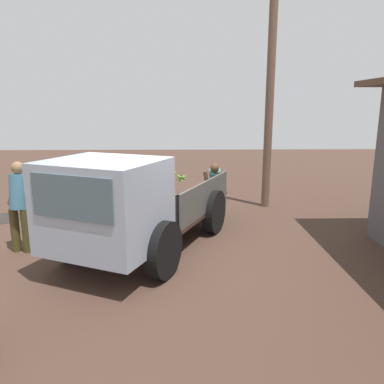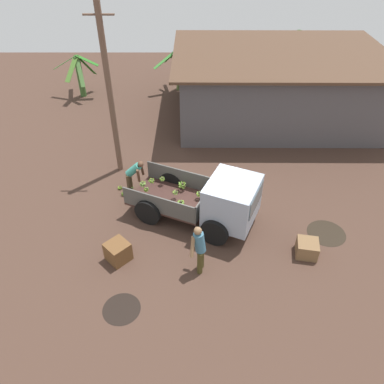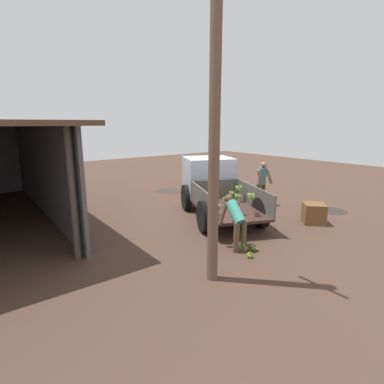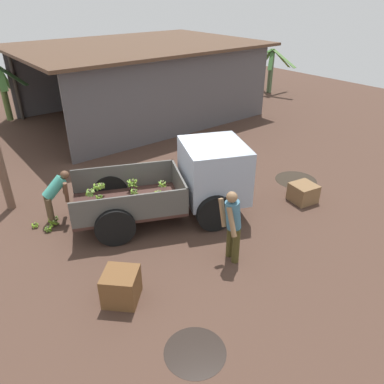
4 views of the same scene
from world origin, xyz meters
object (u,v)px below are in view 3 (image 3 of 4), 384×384
(banana_bunch_on_ground_2, at_px, (243,245))
(wooden_crate_0, at_px, (314,213))
(banana_bunch_on_ground_1, at_px, (255,247))
(banana_bunch_on_ground_0, at_px, (250,255))
(person_foreground_visitor, at_px, (262,181))
(cargo_truck, at_px, (212,183))
(person_worker_loading, at_px, (236,219))
(utility_pole, at_px, (215,118))
(wooden_crate_1, at_px, (196,186))

(banana_bunch_on_ground_2, distance_m, wooden_crate_0, 3.41)
(banana_bunch_on_ground_1, bearing_deg, banana_bunch_on_ground_0, 116.74)
(person_foreground_visitor, relative_size, wooden_crate_0, 2.65)
(cargo_truck, bearing_deg, person_foreground_visitor, -84.00)
(cargo_truck, xyz_separation_m, person_worker_loading, (-3.08, 1.88, -0.23))
(utility_pole, height_order, banana_bunch_on_ground_1, utility_pole)
(banana_bunch_on_ground_2, bearing_deg, banana_bunch_on_ground_1, -137.28)
(utility_pole, bearing_deg, cargo_truck, -40.86)
(wooden_crate_0, bearing_deg, banana_bunch_on_ground_2, 91.65)
(banana_bunch_on_ground_2, distance_m, wooden_crate_1, 6.85)
(utility_pole, bearing_deg, wooden_crate_0, -82.00)
(person_foreground_visitor, bearing_deg, banana_bunch_on_ground_0, -41.02)
(cargo_truck, relative_size, person_worker_loading, 3.45)
(person_worker_loading, height_order, banana_bunch_on_ground_1, person_worker_loading)
(cargo_truck, height_order, person_foreground_visitor, cargo_truck)
(cargo_truck, bearing_deg, banana_bunch_on_ground_2, 175.62)
(utility_pole, height_order, person_foreground_visitor, utility_pole)
(banana_bunch_on_ground_2, bearing_deg, banana_bunch_on_ground_0, 154.15)
(person_worker_loading, height_order, banana_bunch_on_ground_2, person_worker_loading)
(wooden_crate_0, height_order, wooden_crate_1, wooden_crate_0)
(wooden_crate_0, xyz_separation_m, wooden_crate_1, (5.96, 0.20, -0.07))
(banana_bunch_on_ground_1, height_order, banana_bunch_on_ground_2, banana_bunch_on_ground_2)
(person_foreground_visitor, bearing_deg, wooden_crate_1, -157.83)
(wooden_crate_1, bearing_deg, banana_bunch_on_ground_1, 154.44)
(cargo_truck, height_order, wooden_crate_1, cargo_truck)
(banana_bunch_on_ground_1, bearing_deg, wooden_crate_1, -25.56)
(cargo_truck, height_order, banana_bunch_on_ground_1, cargo_truck)
(person_foreground_visitor, height_order, banana_bunch_on_ground_2, person_foreground_visitor)
(banana_bunch_on_ground_0, distance_m, banana_bunch_on_ground_2, 0.47)
(banana_bunch_on_ground_1, distance_m, wooden_crate_0, 3.23)
(utility_pole, xyz_separation_m, person_foreground_visitor, (3.22, -5.41, -2.32))
(person_foreground_visitor, height_order, banana_bunch_on_ground_0, person_foreground_visitor)
(wooden_crate_1, bearing_deg, cargo_truck, 152.80)
(person_worker_loading, relative_size, banana_bunch_on_ground_2, 4.40)
(banana_bunch_on_ground_1, xyz_separation_m, wooden_crate_0, (0.31, -3.20, 0.24))
(banana_bunch_on_ground_1, bearing_deg, banana_bunch_on_ground_2, 42.72)
(cargo_truck, distance_m, wooden_crate_1, 3.21)
(cargo_truck, bearing_deg, wooden_crate_1, -3.22)
(banana_bunch_on_ground_2, bearing_deg, person_foreground_visitor, -55.55)
(wooden_crate_0, bearing_deg, person_worker_loading, 88.31)
(utility_pole, bearing_deg, wooden_crate_1, -35.71)
(person_foreground_visitor, xyz_separation_m, banana_bunch_on_ground_2, (-2.62, 3.82, -0.84))
(person_foreground_visitor, relative_size, banana_bunch_on_ground_0, 9.19)
(banana_bunch_on_ground_0, xyz_separation_m, wooden_crate_1, (6.47, -3.40, 0.19))
(banana_bunch_on_ground_0, height_order, wooden_crate_1, wooden_crate_1)
(person_worker_loading, xyz_separation_m, banana_bunch_on_ground_2, (-0.20, -0.10, -0.67))
(person_foreground_visitor, height_order, wooden_crate_0, person_foreground_visitor)
(cargo_truck, distance_m, banana_bunch_on_ground_0, 4.30)
(banana_bunch_on_ground_0, bearing_deg, person_foreground_visitor, -52.95)
(banana_bunch_on_ground_0, bearing_deg, banana_bunch_on_ground_2, -25.85)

